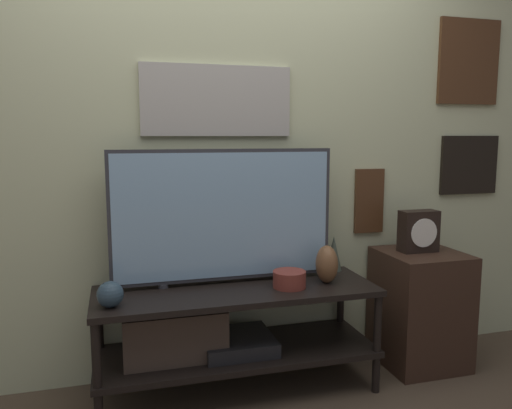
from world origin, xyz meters
TOP-DOWN VIEW (x-y plane):
  - wall_back at (0.00, 0.58)m, footprint 6.40×0.08m
  - media_console at (-0.12, 0.28)m, footprint 1.41×0.49m
  - television at (-0.04, 0.39)m, footprint 1.15×0.05m
  - vase_wide_bowl at (0.26, 0.23)m, footprint 0.17×0.17m
  - vase_slim_bronze at (0.61, 0.47)m, footprint 0.09×0.09m
  - vase_urn_stoneware at (0.48, 0.25)m, footprint 0.11×0.14m
  - vase_round_glass at (-0.61, 0.17)m, footprint 0.12×0.12m
  - side_table at (1.08, 0.31)m, footprint 0.44×0.45m
  - mantel_clock at (1.07, 0.33)m, footprint 0.21×0.11m

SIDE VIEW (x-z plane):
  - side_table at x=1.08m, z-range 0.00..0.65m
  - media_console at x=-0.12m, z-range 0.07..0.61m
  - vase_wide_bowl at x=0.26m, z-range 0.54..0.63m
  - vase_round_glass at x=-0.61m, z-range 0.54..0.66m
  - vase_urn_stoneware at x=0.48m, z-range 0.54..0.74m
  - vase_slim_bronze at x=0.61m, z-range 0.54..0.74m
  - mantel_clock at x=1.07m, z-range 0.65..0.89m
  - television at x=-0.04m, z-range 0.55..1.25m
  - wall_back at x=0.00m, z-range 0.01..2.71m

